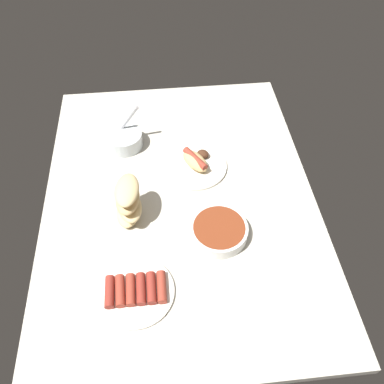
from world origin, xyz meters
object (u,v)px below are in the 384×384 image
Objects in this scene: bowl_chili at (219,231)px; plate_hotdog_assembled at (196,163)px; plate_sausages at (136,291)px; bread_stack at (128,202)px; bowl_coleslaw at (124,139)px.

plate_hotdog_assembled is at bearing 7.82° from bowl_chili.
bowl_chili is 0.79× the size of plate_hotdog_assembled.
plate_sausages is at bearing 155.03° from plate_hotdog_assembled.
plate_hotdog_assembled reaches higher than bowl_chili.
plate_sausages is 27.70cm from bread_stack.
bowl_coleslaw reaches higher than bread_stack.
plate_hotdog_assembled is 30.49cm from bread_stack.
bowl_chili is at bearing -172.18° from plate_hotdog_assembled.
plate_sausages is (-59.92, -3.63, -1.87)cm from bowl_coleslaw.
bread_stack is (-32.91, -2.11, 4.03)cm from bowl_coleslaw.
bowl_chili is at bearing -56.76° from plate_sausages.
bread_stack reaches higher than plate_hotdog_assembled.
bowl_chili is 52.12cm from bowl_coleslaw.
bowl_chili is at bearing -110.72° from bread_stack.
bowl_chili is 30.60cm from plate_sausages.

